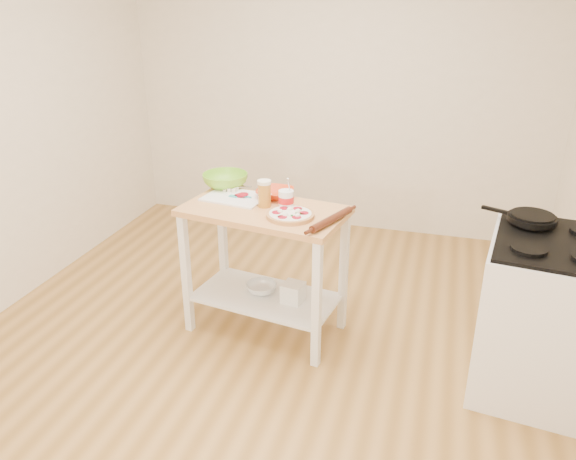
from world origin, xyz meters
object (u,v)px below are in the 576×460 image
(skillet, at_px, (531,218))
(knife, at_px, (229,184))
(prep_island, at_px, (265,245))
(orange_bowl, at_px, (275,193))
(shelf_glass_bowl, at_px, (261,288))
(green_bowl, at_px, (225,180))
(cutting_board, at_px, (236,197))
(shelf_bin, at_px, (293,293))
(spatula, at_px, (239,196))
(pizza, at_px, (290,215))
(beer_pint, at_px, (264,193))
(yogurt_tub, at_px, (286,199))
(gas_stove, at_px, (544,316))
(rolling_pin, at_px, (331,220))

(skillet, bearing_deg, knife, -164.24)
(prep_island, distance_m, orange_bowl, 0.36)
(knife, bearing_deg, shelf_glass_bowl, -35.25)
(green_bowl, bearing_deg, cutting_board, -51.67)
(skillet, relative_size, shelf_bin, 3.10)
(spatula, xyz_separation_m, shelf_bin, (0.42, -0.15, -0.59))
(pizza, distance_m, beer_pint, 0.26)
(knife, bearing_deg, spatula, -45.81)
(skillet, relative_size, yogurt_tub, 1.97)
(knife, relative_size, beer_pint, 1.55)
(yogurt_tub, distance_m, shelf_glass_bowl, 0.69)
(pizza, relative_size, beer_pint, 1.70)
(cutting_board, xyz_separation_m, orange_bowl, (0.25, 0.08, 0.02))
(green_bowl, bearing_deg, spatula, -47.22)
(prep_island, distance_m, spatula, 0.37)
(gas_stove, height_order, yogurt_tub, yogurt_tub)
(green_bowl, xyz_separation_m, shelf_bin, (0.59, -0.34, -0.62))
(cutting_board, xyz_separation_m, beer_pint, (0.24, -0.10, 0.08))
(shelf_bin, bearing_deg, rolling_pin, -21.13)
(shelf_glass_bowl, relative_size, shelf_bin, 1.58)
(knife, height_order, shelf_glass_bowl, knife)
(knife, distance_m, shelf_glass_bowl, 0.77)
(skillet, xyz_separation_m, cutting_board, (-1.84, 0.04, -0.07))
(orange_bowl, bearing_deg, knife, 161.89)
(prep_island, bearing_deg, orange_bowl, 88.36)
(pizza, distance_m, green_bowl, 0.72)
(orange_bowl, distance_m, shelf_bin, 0.68)
(green_bowl, height_order, shelf_glass_bowl, green_bowl)
(gas_stove, relative_size, orange_bowl, 4.57)
(rolling_pin, bearing_deg, prep_island, 165.26)
(prep_island, height_order, shelf_bin, prep_island)
(beer_pint, bearing_deg, yogurt_tub, 2.78)
(cutting_board, height_order, rolling_pin, rolling_pin)
(skillet, xyz_separation_m, shelf_bin, (-1.39, -0.12, -0.65))
(beer_pint, bearing_deg, gas_stove, -5.24)
(spatula, bearing_deg, prep_island, -21.44)
(spatula, relative_size, shelf_glass_bowl, 0.73)
(gas_stove, distance_m, rolling_pin, 1.33)
(beer_pint, bearing_deg, skillet, 2.26)
(pizza, relative_size, knife, 1.10)
(rolling_pin, relative_size, shelf_glass_bowl, 1.88)
(prep_island, bearing_deg, pizza, -24.95)
(gas_stove, height_order, beer_pint, gas_stove)
(cutting_board, distance_m, knife, 0.24)
(gas_stove, distance_m, pizza, 1.58)
(orange_bowl, bearing_deg, gas_stove, -11.15)
(gas_stove, distance_m, skillet, 0.56)
(cutting_board, bearing_deg, skillet, 7.09)
(orange_bowl, distance_m, rolling_pin, 0.57)
(cutting_board, height_order, green_bowl, green_bowl)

